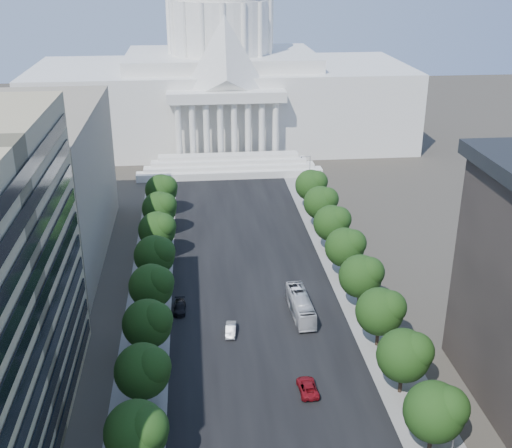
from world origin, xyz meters
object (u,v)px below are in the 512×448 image
object	(u,v)px
car_silver	(231,330)
city_bus	(300,305)
car_red	(308,387)
car_dark_b	(180,307)

from	to	relation	value
car_silver	city_bus	xyz separation A→B (m)	(12.41, 4.92, 1.03)
car_silver	city_bus	world-z (taller)	city_bus
car_red	car_dark_b	bearing A→B (deg)	-54.94
car_red	car_dark_b	world-z (taller)	car_red
car_silver	city_bus	distance (m)	13.39
car_silver	car_dark_b	size ratio (longest dim) A/B	0.89
car_red	car_dark_b	xyz separation A→B (m)	(-18.37, 24.44, -0.01)
car_silver	city_bus	size ratio (longest dim) A/B	0.36
car_dark_b	city_bus	distance (m)	21.13
car_silver	car_red	world-z (taller)	car_red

